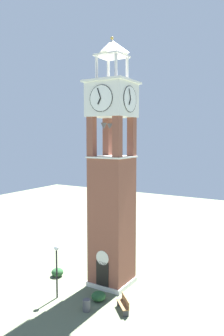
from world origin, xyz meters
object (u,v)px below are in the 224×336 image
park_bench (124,304)px  trash_bin (86,305)px  lamp_post (57,262)px  clock_tower (112,185)px

park_bench → trash_bin: bearing=-149.0°
lamp_post → trash_bin: bearing=-7.5°
lamp_post → clock_tower: bearing=61.6°
clock_tower → park_bench: size_ratio=13.20×
park_bench → lamp_post: size_ratio=0.37×
park_bench → lamp_post: 5.57m
park_bench → lamp_post: (-5.03, -0.90, 2.22)m
clock_tower → lamp_post: size_ratio=4.89×
trash_bin → clock_tower: bearing=98.7°
trash_bin → lamp_post: bearing=172.5°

